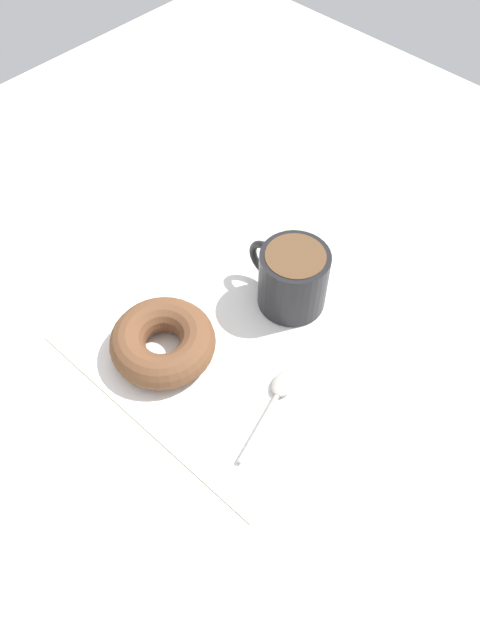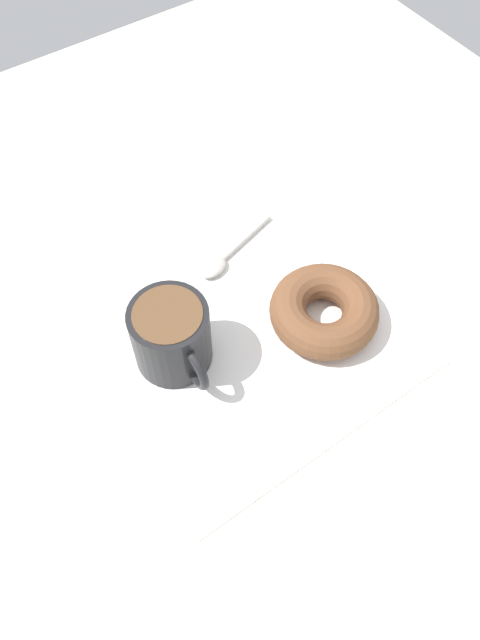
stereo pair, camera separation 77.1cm
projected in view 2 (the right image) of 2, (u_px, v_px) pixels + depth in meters
ground_plane at (234, 368)px, 66.28cm from camera, size 120.00×120.00×2.00cm
napkin at (240, 331)px, 67.44cm from camera, size 32.44×32.44×0.30cm
coffee_cup at (172, 336)px, 62.13cm from camera, size 8.04×11.11×7.89cm
donut at (324, 311)px, 66.29cm from camera, size 11.74×11.74×3.96cm
spoon at (222, 260)px, 72.04cm from camera, size 12.03×4.68×0.90cm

